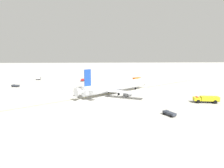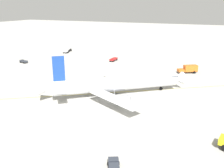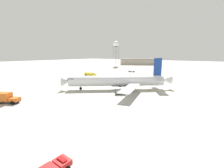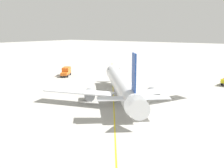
# 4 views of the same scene
# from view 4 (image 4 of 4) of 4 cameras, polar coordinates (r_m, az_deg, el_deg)

# --- Properties ---
(ground_plane) EXTENTS (600.00, 600.00, 0.00)m
(ground_plane) POSITION_cam_4_polar(r_m,az_deg,el_deg) (63.74, 3.83, -3.20)
(ground_plane) COLOR #ADAAA3
(airliner_main) EXTENTS (31.67, 35.73, 12.38)m
(airliner_main) POSITION_cam_4_polar(r_m,az_deg,el_deg) (62.89, 2.14, -0.36)
(airliner_main) COLOR white
(airliner_main) RESTS_ON ground_plane
(catering_truck_truck) EXTENTS (6.00, 7.64, 3.10)m
(catering_truck_truck) POSITION_cam_4_polar(r_m,az_deg,el_deg) (96.61, -9.98, 2.72)
(catering_truck_truck) COLOR #232326
(catering_truck_truck) RESTS_ON ground_plane
(taxiway_centreline) EXTENTS (74.94, 108.16, 0.01)m
(taxiway_centreline) POSITION_cam_4_polar(r_m,az_deg,el_deg) (68.55, 0.28, -2.12)
(taxiway_centreline) COLOR yellow
(taxiway_centreline) RESTS_ON ground_plane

